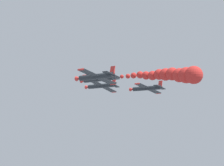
{
  "coord_description": "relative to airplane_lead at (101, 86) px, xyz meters",
  "views": [
    {
      "loc": [
        -69.14,
        -62.88,
        128.68
      ],
      "look_at": [
        0.0,
        0.0,
        137.96
      ],
      "focal_mm": 64.46,
      "sensor_mm": 36.0,
      "label": 1
    }
  ],
  "objects": [
    {
      "name": "smoke_trail_left_inner",
      "position": [
        -12.07,
        -30.65,
        -0.7
      ],
      "size": [
        4.45,
        20.85,
        3.66
      ],
      "color": "red"
    },
    {
      "name": "airplane_left_inner",
      "position": [
        -10.56,
        -9.32,
        0.23
      ],
      "size": [
        9.54,
        10.35,
        2.55
      ],
      "rotation": [
        0.0,
        0.11,
        0.0
      ],
      "color": "#23282D"
    },
    {
      "name": "airplane_right_inner",
      "position": [
        9.02,
        -7.88,
        -0.5
      ],
      "size": [
        9.43,
        10.35,
        3.01
      ],
      "rotation": [
        0.0,
        0.21,
        0.0
      ],
      "color": "#23282D"
    },
    {
      "name": "airplane_lead",
      "position": [
        0.0,
        0.0,
        0.0
      ],
      "size": [
        9.31,
        10.35,
        3.27
      ],
      "rotation": [
        0.0,
        0.27,
        0.0
      ],
      "color": "#23282D"
    },
    {
      "name": "airplane_left_outer",
      "position": [
        -18.64,
        -16.46,
        -0.46
      ],
      "size": [
        9.39,
        10.35,
        3.09
      ],
      "rotation": [
        0.0,
        0.23,
        0.0
      ],
      "color": "#23282D"
    }
  ]
}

